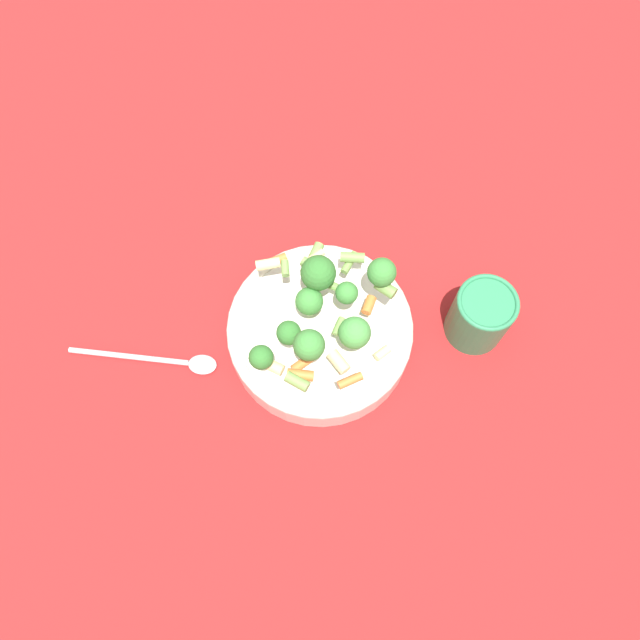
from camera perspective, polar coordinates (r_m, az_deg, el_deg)
ground_plane at (r=0.80m, az=-0.00°, el=-1.75°), size 3.00×3.00×0.00m
bowl at (r=0.78m, az=-0.00°, el=-1.09°), size 0.23×0.23×0.05m
pasta_salad at (r=0.72m, az=0.45°, el=1.09°), size 0.20×0.20×0.09m
cup at (r=0.79m, az=14.46°, el=0.44°), size 0.07×0.07×0.09m
spoon at (r=0.81m, az=-13.60°, el=-3.66°), size 0.14×0.15×0.01m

